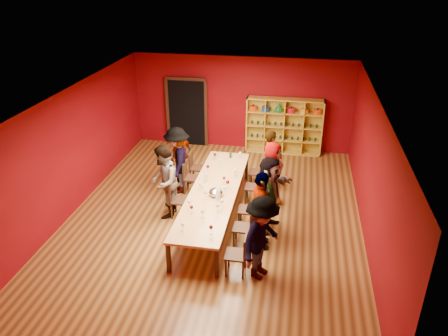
{
  "coord_description": "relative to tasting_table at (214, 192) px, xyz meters",
  "views": [
    {
      "loc": [
        1.85,
        -8.89,
        5.73
      ],
      "look_at": [
        0.16,
        0.42,
        1.15
      ],
      "focal_mm": 35.0,
      "sensor_mm": 36.0,
      "label": 1
    }
  ],
  "objects": [
    {
      "name": "wine_glass_19",
      "position": [
        -0.32,
        1.69,
        0.21
      ],
      "size": [
        0.09,
        0.09,
        0.21
      ],
      "color": "silver",
      "rests_on": "tasting_table"
    },
    {
      "name": "wine_glass_3",
      "position": [
        -0.34,
        -0.02,
        0.19
      ],
      "size": [
        0.08,
        0.08,
        0.2
      ],
      "color": "silver",
      "rests_on": "tasting_table"
    },
    {
      "name": "person_left_2",
      "position": [
        -1.21,
        -0.08,
        0.21
      ],
      "size": [
        0.59,
        0.94,
        1.82
      ],
      "primitive_type": "imported",
      "rotation": [
        0.0,
        0.0,
        -1.45
      ],
      "color": "#535359",
      "rests_on": "ground"
    },
    {
      "name": "chair_person_right_3",
      "position": [
        0.91,
        0.91,
        -0.2
      ],
      "size": [
        0.42,
        0.42,
        0.89
      ],
      "color": "black",
      "rests_on": "ground"
    },
    {
      "name": "tasting_table",
      "position": [
        0.0,
        0.0,
        0.0
      ],
      "size": [
        1.1,
        4.5,
        0.75
      ],
      "color": "tan",
      "rests_on": "ground"
    },
    {
      "name": "person_right_3",
      "position": [
        1.29,
        0.91,
        0.15
      ],
      "size": [
        0.68,
        0.93,
        1.7
      ],
      "primitive_type": "imported",
      "rotation": [
        0.0,
        0.0,
        1.27
      ],
      "color": "#4D4C51",
      "rests_on": "ground"
    },
    {
      "name": "person_right_4",
      "position": [
        1.19,
        1.78,
        0.14
      ],
      "size": [
        0.58,
        0.7,
        1.67
      ],
      "primitive_type": "imported",
      "rotation": [
        0.0,
        0.0,
        1.82
      ],
      "color": "#454549",
      "rests_on": "ground"
    },
    {
      "name": "carafe_a",
      "position": [
        -0.29,
        0.43,
        0.16
      ],
      "size": [
        0.1,
        0.1,
        0.25
      ],
      "color": "silver",
      "rests_on": "tasting_table"
    },
    {
      "name": "chair_person_right_1",
      "position": [
        0.91,
        -0.98,
        -0.2
      ],
      "size": [
        0.42,
        0.42,
        0.89
      ],
      "color": "black",
      "rests_on": "ground"
    },
    {
      "name": "wine_bottle",
      "position": [
        0.07,
        1.91,
        0.16
      ],
      "size": [
        0.07,
        0.07,
        0.27
      ],
      "color": "#133617",
      "rests_on": "tasting_table"
    },
    {
      "name": "chair_person_left_3",
      "position": [
        -0.91,
        1.13,
        -0.2
      ],
      "size": [
        0.42,
        0.42,
        0.89
      ],
      "color": "black",
      "rests_on": "ground"
    },
    {
      "name": "wine_glass_9",
      "position": [
        -0.28,
        -1.77,
        0.18
      ],
      "size": [
        0.07,
        0.07,
        0.18
      ],
      "color": "silver",
      "rests_on": "tasting_table"
    },
    {
      "name": "person_left_3",
      "position": [
        -1.21,
        1.13,
        0.21
      ],
      "size": [
        0.69,
        1.25,
        1.82
      ],
      "primitive_type": "imported",
      "rotation": [
        0.0,
        0.0,
        -1.39
      ],
      "color": "#131536",
      "rests_on": "ground"
    },
    {
      "name": "person_right_0",
      "position": [
        1.33,
        -1.95,
        0.18
      ],
      "size": [
        0.89,
        1.23,
        1.77
      ],
      "primitive_type": "imported",
      "rotation": [
        0.0,
        0.0,
        1.16
      ],
      "color": "#4C4B50",
      "rests_on": "ground"
    },
    {
      "name": "wine_glass_8",
      "position": [
        0.37,
        0.9,
        0.18
      ],
      "size": [
        0.07,
        0.07,
        0.18
      ],
      "color": "silver",
      "rests_on": "tasting_table"
    },
    {
      "name": "wine_glass_6",
      "position": [
        -0.35,
        0.92,
        0.2
      ],
      "size": [
        0.08,
        0.08,
        0.21
      ],
      "color": "silver",
      "rests_on": "tasting_table"
    },
    {
      "name": "wine_glass_18",
      "position": [
        -0.38,
        -0.89,
        0.2
      ],
      "size": [
        0.08,
        0.08,
        0.2
      ],
      "color": "silver",
      "rests_on": "tasting_table"
    },
    {
      "name": "wine_glass_15",
      "position": [
        -0.27,
        -1.09,
        0.19
      ],
      "size": [
        0.08,
        0.08,
        0.19
      ],
      "color": "silver",
      "rests_on": "tasting_table"
    },
    {
      "name": "chair_person_right_0",
      "position": [
        0.91,
        -1.95,
        -0.2
      ],
      "size": [
        0.42,
        0.42,
        0.89
      ],
      "color": "black",
      "rests_on": "ground"
    },
    {
      "name": "person_right_1",
      "position": [
        1.2,
        -0.98,
        0.2
      ],
      "size": [
        0.57,
        1.09,
        1.79
      ],
      "primitive_type": "imported",
      "rotation": [
        0.0,
        0.0,
        1.66
      ],
      "color": "silver",
      "rests_on": "ground"
    },
    {
      "name": "wine_glass_5",
      "position": [
        0.33,
        1.93,
        0.19
      ],
      "size": [
        0.08,
        0.08,
        0.19
      ],
      "color": "silver",
      "rests_on": "tasting_table"
    },
    {
      "name": "person_right_2",
      "position": [
        1.32,
        -0.22,
        0.2
      ],
      "size": [
        0.98,
        1.74,
        1.81
      ],
      "primitive_type": "imported",
      "rotation": [
        0.0,
        0.0,
        1.25
      ],
      "color": "#5F8CC3",
      "rests_on": "ground"
    },
    {
      "name": "wine_glass_13",
      "position": [
        0.33,
        -0.75,
        0.2
      ],
      "size": [
        0.08,
        0.08,
        0.21
      ],
      "color": "silver",
      "rests_on": "tasting_table"
    },
    {
      "name": "wine_glass_16",
      "position": [
        -0.35,
        1.83,
        0.18
      ],
      "size": [
        0.07,
        0.07,
        0.18
      ],
      "color": "silver",
      "rests_on": "tasting_table"
    },
    {
      "name": "wine_glass_2",
      "position": [
        0.01,
        -1.24,
        0.2
      ],
      "size": [
        0.08,
        0.08,
        0.21
      ],
      "color": "silver",
      "rests_on": "tasting_table"
    },
    {
      "name": "wine_glass_10",
      "position": [
        0.37,
        0.79,
        0.2
      ],
      "size": [
        0.08,
        0.08,
        0.2
      ],
      "color": "silver",
      "rests_on": "tasting_table"
    },
    {
      "name": "doorway",
      "position": [
        -1.8,
        4.43,
        0.42
      ],
      "size": [
        1.4,
        0.17,
        2.3
      ],
      "color": "black",
      "rests_on": "ground"
    },
    {
      "name": "chair_person_right_4",
      "position": [
        0.91,
        1.78,
        -0.2
      ],
      "size": [
        0.42,
        0.42,
        0.89
      ],
      "color": "black",
      "rests_on": "ground"
    },
    {
      "name": "wine_glass_1",
      "position": [
        -0.1,
        1.34,
        0.2
      ],
      "size": [
        0.08,
        0.08,
        0.21
      ],
      "color": "silver",
      "rests_on": "tasting_table"
    },
    {
      "name": "chair_person_right_2",
      "position": [
        0.91,
        -0.22,
        -0.2
      ],
      "size": [
        0.42,
        0.42,
        0.89
      ],
      "color": "black",
      "rests_on": "ground"
    },
    {
      "name": "wine_glass_17",
      "position": [
        0.3,
        0.15,
        0.21
      ],
      "size": [
        0.09,
        0.09,
        0.22
      ],
      "color": "silver",
      "rests_on": "tasting_table"
    },
    {
      "name": "wine_glass_12",
      "position": [
        0.27,
        -0.11,
        0.19
      ],
      "size": [
        0.08,
        0.08,
        0.19
      ],
      "color": "silver",
      "rests_on": "tasting_table"
    },
    {
      "name": "wine_glass_4",
      "position": [
        0.17,
        0.4,
        0.18
      ],
      "size": [
        0.07,
        0.07,
        0.18
      ],
      "color": "silver",
      "rests_on": "tasting_table"
    },
    {
      "name": "wine_glass_14",
      "position": [
        -0.26,
        -0.1,
        0.18
      ],
      "size": [
        0.07,
        0.07,
        0.18
      ],
      "color": "silver",
      "rests_on": "tasting_table"
    },
    {
      "name": "wine_glass_0",
      "position": [
        0.27,
        -0.94,
        0.2
      ],
      "size": [
        0.09,
        0.09,
        0.21
      ],
      "color": "silver",
      "rests_on": "tasting_table"
    },
    {
      "name": "chair_person_left_4",
      "position": [
        -0.91,
        1.76,
        -0.2
      ],
      "size": [
        0.42,
        0.42,
        0.89
      ],
      "color": "black",
      "rests_on": "ground"
    },
    {
      "name": "carafe_b",
      "position": [
        0.17,
        -0.4,
        0.18
      ],
      "size": [
        0.13,
        0.13,
        0.28
      ],
      "color": "silver",
      "rests_on": "tasting_table"
    },
    {
      "name": "room_shell",
      "position": [
        0.0,
        0.0,
        0.8
      ],
      "size": [
        7.1,
        9.1,
        3.04
      ],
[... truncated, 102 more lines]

